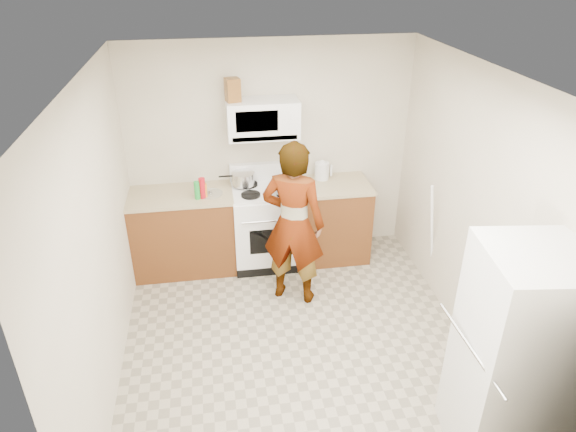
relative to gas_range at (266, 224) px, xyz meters
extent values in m
plane|color=gray|center=(0.10, -1.48, -0.49)|extent=(3.60, 3.60, 0.00)
cube|color=beige|center=(0.10, 0.31, 0.76)|extent=(3.20, 0.02, 2.50)
cube|color=beige|center=(1.69, -1.48, 0.76)|extent=(0.02, 3.60, 2.50)
cube|color=brown|center=(-0.94, 0.01, -0.04)|extent=(1.12, 0.62, 0.90)
cube|color=tan|center=(-0.94, 0.01, 0.43)|extent=(1.14, 0.64, 0.03)
cube|color=brown|center=(0.78, 0.01, -0.04)|extent=(0.80, 0.62, 0.90)
cube|color=tan|center=(0.78, 0.01, 0.43)|extent=(0.82, 0.64, 0.03)
cube|color=white|center=(0.00, -0.01, -0.04)|extent=(0.76, 0.65, 0.90)
cube|color=white|center=(0.00, -0.01, 0.43)|extent=(0.76, 0.62, 0.03)
cube|color=white|center=(0.00, 0.28, 0.54)|extent=(0.76, 0.08, 0.20)
cube|color=white|center=(0.00, 0.13, 1.21)|extent=(0.76, 0.38, 0.40)
imported|color=tan|center=(0.19, -0.74, 0.39)|extent=(0.75, 0.65, 1.75)
cube|color=silver|center=(1.38, -2.82, 0.36)|extent=(0.78, 0.78, 1.70)
cylinder|color=silver|center=(0.67, 0.17, 0.55)|extent=(0.21, 0.21, 0.20)
cube|color=brown|center=(-0.30, 0.11, 1.53)|extent=(0.17, 0.17, 0.24)
cylinder|color=silver|center=(-0.24, 0.11, 0.54)|extent=(0.26, 0.26, 0.14)
cube|color=white|center=(0.15, -0.14, 0.47)|extent=(0.29, 0.25, 0.05)
cylinder|color=#B40D19|center=(-0.69, -0.13, 0.56)|extent=(0.09, 0.09, 0.23)
cylinder|color=orange|center=(-0.67, -0.12, 0.53)|extent=(0.07, 0.07, 0.16)
cylinder|color=#1A9332|center=(-0.75, -0.14, 0.55)|extent=(0.07, 0.07, 0.20)
cylinder|color=white|center=(-0.61, -0.05, 0.46)|extent=(0.35, 0.35, 0.01)
cylinder|color=white|center=(1.67, -0.78, 0.14)|extent=(0.25, 0.15, 1.23)
camera|label=1|loc=(-0.57, -5.15, 2.86)|focal=32.00mm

